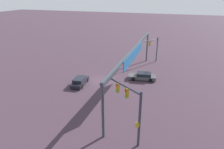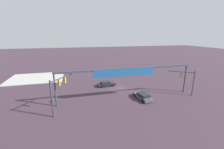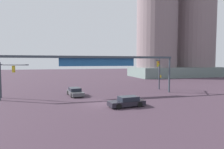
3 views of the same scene
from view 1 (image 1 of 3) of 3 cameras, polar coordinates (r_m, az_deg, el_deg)
name	(u,v)px [view 1 (image 1 of 3)]	position (r m, az deg, el deg)	size (l,w,h in m)	color
ground_plane	(99,81)	(34.11, -3.58, -1.75)	(237.54, 237.54, 0.00)	#3E2D3A
traffic_signal_near_corner	(131,105)	(19.36, 5.39, -8.41)	(3.39, 4.31, 5.86)	#323641
traffic_signal_opposite_side	(153,46)	(42.81, 11.59, 7.89)	(4.33, 2.90, 5.22)	#353944
overhead_sign_gantry	(134,53)	(30.53, 6.16, 5.90)	(26.57, 0.43, 6.17)	#343E47
sedan_car_approaching	(80,81)	(32.84, -9.06, -1.89)	(4.44, 2.18, 1.21)	black
sedan_car_waiting_far	(143,76)	(34.73, 8.60, -0.49)	(2.43, 4.75, 1.21)	#48484D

